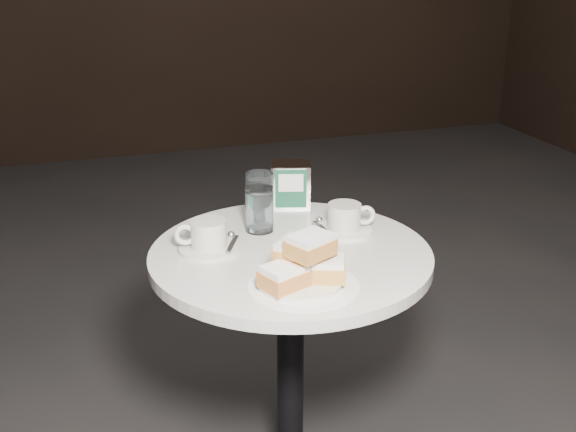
% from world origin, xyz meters
% --- Properties ---
extents(cafe_table, '(0.70, 0.70, 0.74)m').
position_xyz_m(cafe_table, '(0.00, 0.00, 0.55)').
color(cafe_table, black).
rests_on(cafe_table, ground).
extents(sugar_spill, '(0.33, 0.33, 0.00)m').
position_xyz_m(sugar_spill, '(-0.03, -0.19, 0.75)').
color(sugar_spill, white).
rests_on(sugar_spill, cafe_table).
extents(beignet_plate, '(0.21, 0.20, 0.12)m').
position_xyz_m(beignet_plate, '(-0.03, -0.18, 0.79)').
color(beignet_plate, silver).
rests_on(beignet_plate, cafe_table).
extents(coffee_cup_left, '(0.18, 0.18, 0.08)m').
position_xyz_m(coffee_cup_left, '(-0.19, 0.07, 0.78)').
color(coffee_cup_left, silver).
rests_on(coffee_cup_left, cafe_table).
extents(coffee_cup_right, '(0.17, 0.17, 0.08)m').
position_xyz_m(coffee_cup_right, '(0.17, 0.07, 0.78)').
color(coffee_cup_right, white).
rests_on(coffee_cup_right, cafe_table).
extents(water_glass_left, '(0.09, 0.09, 0.12)m').
position_xyz_m(water_glass_left, '(-0.04, 0.15, 0.80)').
color(water_glass_left, white).
rests_on(water_glass_left, cafe_table).
extents(water_glass_right, '(0.09, 0.09, 0.12)m').
position_xyz_m(water_glass_right, '(-0.00, 0.26, 0.80)').
color(water_glass_right, white).
rests_on(water_glass_right, cafe_table).
extents(napkin_dispenser, '(0.13, 0.12, 0.13)m').
position_xyz_m(napkin_dispenser, '(0.10, 0.30, 0.81)').
color(napkin_dispenser, silver).
rests_on(napkin_dispenser, cafe_table).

